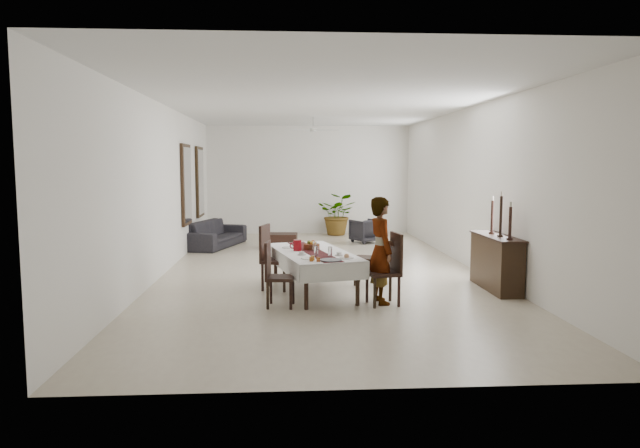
# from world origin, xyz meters

# --- Properties ---
(floor) EXTENTS (6.00, 12.00, 0.00)m
(floor) POSITION_xyz_m (0.00, 0.00, 0.00)
(floor) COLOR beige
(floor) RESTS_ON ground
(ceiling) EXTENTS (6.00, 12.00, 0.02)m
(ceiling) POSITION_xyz_m (0.00, 0.00, 3.20)
(ceiling) COLOR white
(ceiling) RESTS_ON wall_back
(wall_back) EXTENTS (6.00, 0.02, 3.20)m
(wall_back) POSITION_xyz_m (0.00, 6.00, 1.60)
(wall_back) COLOR white
(wall_back) RESTS_ON floor
(wall_front) EXTENTS (6.00, 0.02, 3.20)m
(wall_front) POSITION_xyz_m (0.00, -6.00, 1.60)
(wall_front) COLOR white
(wall_front) RESTS_ON floor
(wall_left) EXTENTS (0.02, 12.00, 3.20)m
(wall_left) POSITION_xyz_m (-3.00, 0.00, 1.60)
(wall_left) COLOR white
(wall_left) RESTS_ON floor
(wall_right) EXTENTS (0.02, 12.00, 3.20)m
(wall_right) POSITION_xyz_m (3.00, 0.00, 1.60)
(wall_right) COLOR white
(wall_right) RESTS_ON floor
(dining_table_top) EXTENTS (1.35, 2.28, 0.04)m
(dining_table_top) POSITION_xyz_m (-0.26, -1.99, 0.64)
(dining_table_top) COLOR black
(dining_table_top) RESTS_ON table_leg_fl
(table_leg_fl) EXTENTS (0.07, 0.07, 0.62)m
(table_leg_fl) POSITION_xyz_m (-0.41, -3.06, 0.31)
(table_leg_fl) COLOR black
(table_leg_fl) RESTS_ON floor
(table_leg_fr) EXTENTS (0.07, 0.07, 0.62)m
(table_leg_fr) POSITION_xyz_m (0.35, -2.88, 0.31)
(table_leg_fr) COLOR black
(table_leg_fr) RESTS_ON floor
(table_leg_bl) EXTENTS (0.07, 0.07, 0.62)m
(table_leg_bl) POSITION_xyz_m (-0.87, -1.10, 0.31)
(table_leg_bl) COLOR black
(table_leg_bl) RESTS_ON floor
(table_leg_br) EXTENTS (0.07, 0.07, 0.62)m
(table_leg_br) POSITION_xyz_m (-0.12, -0.92, 0.31)
(table_leg_br) COLOR black
(table_leg_br) RESTS_ON floor
(tablecloth_top) EXTENTS (1.55, 2.47, 0.01)m
(tablecloth_top) POSITION_xyz_m (-0.26, -1.99, 0.67)
(tablecloth_top) COLOR white
(tablecloth_top) RESTS_ON dining_table_top
(tablecloth_drape_left) EXTENTS (0.54, 2.23, 0.27)m
(tablecloth_drape_left) POSITION_xyz_m (-0.77, -2.11, 0.54)
(tablecloth_drape_left) COLOR white
(tablecloth_drape_left) RESTS_ON dining_table_top
(tablecloth_drape_right) EXTENTS (0.54, 2.23, 0.27)m
(tablecloth_drape_right) POSITION_xyz_m (0.24, -1.87, 0.54)
(tablecloth_drape_right) COLOR white
(tablecloth_drape_right) RESTS_ON dining_table_top
(tablecloth_drape_near) EXTENTS (1.02, 0.25, 0.27)m
(tablecloth_drape_near) POSITION_xyz_m (0.00, -3.10, 0.54)
(tablecloth_drape_near) COLOR silver
(tablecloth_drape_near) RESTS_ON dining_table_top
(tablecloth_drape_far) EXTENTS (1.02, 0.25, 0.27)m
(tablecloth_drape_far) POSITION_xyz_m (-0.52, -0.88, 0.54)
(tablecloth_drape_far) COLOR white
(tablecloth_drape_far) RESTS_ON dining_table_top
(table_runner) EXTENTS (0.81, 2.23, 0.00)m
(table_runner) POSITION_xyz_m (-0.26, -1.99, 0.68)
(table_runner) COLOR #511719
(table_runner) RESTS_ON tablecloth_top
(red_pitcher) EXTENTS (0.16, 0.16, 0.18)m
(red_pitcher) POSITION_xyz_m (-0.51, -1.91, 0.76)
(red_pitcher) COLOR maroon
(red_pitcher) RESTS_ON tablecloth_top
(pitcher_handle) EXTENTS (0.11, 0.04, 0.11)m
(pitcher_handle) POSITION_xyz_m (-0.58, -1.93, 0.76)
(pitcher_handle) COLOR maroon
(pitcher_handle) RESTS_ON red_pitcher
(wine_glass_near) EXTENTS (0.06, 0.06, 0.15)m
(wine_glass_near) POSITION_xyz_m (-0.02, -2.53, 0.75)
(wine_glass_near) COLOR white
(wine_glass_near) RESTS_ON tablecloth_top
(wine_glass_mid) EXTENTS (0.06, 0.06, 0.15)m
(wine_glass_mid) POSITION_xyz_m (-0.23, -2.49, 0.75)
(wine_glass_mid) COLOR silver
(wine_glass_mid) RESTS_ON tablecloth_top
(wine_glass_far) EXTENTS (0.06, 0.06, 0.15)m
(wine_glass_far) POSITION_xyz_m (-0.23, -1.94, 0.75)
(wine_glass_far) COLOR white
(wine_glass_far) RESTS_ON tablecloth_top
(teacup_right) EXTENTS (0.08, 0.08, 0.05)m
(teacup_right) POSITION_xyz_m (0.12, -2.45, 0.70)
(teacup_right) COLOR silver
(teacup_right) RESTS_ON saucer_right
(saucer_right) EXTENTS (0.13, 0.13, 0.01)m
(saucer_right) POSITION_xyz_m (0.12, -2.45, 0.68)
(saucer_right) COLOR silver
(saucer_right) RESTS_ON tablecloth_top
(teacup_left) EXTENTS (0.08, 0.08, 0.05)m
(teacup_left) POSITION_xyz_m (-0.45, -2.35, 0.70)
(teacup_left) COLOR silver
(teacup_left) RESTS_ON saucer_left
(saucer_left) EXTENTS (0.13, 0.13, 0.01)m
(saucer_left) POSITION_xyz_m (-0.45, -2.35, 0.68)
(saucer_left) COLOR silver
(saucer_left) RESTS_ON tablecloth_top
(plate_near_right) EXTENTS (0.21, 0.21, 0.01)m
(plate_near_right) POSITION_xyz_m (0.21, -2.70, 0.68)
(plate_near_right) COLOR silver
(plate_near_right) RESTS_ON tablecloth_top
(bread_near_right) EXTENTS (0.08, 0.08, 0.08)m
(bread_near_right) POSITION_xyz_m (0.21, -2.70, 0.71)
(bread_near_right) COLOR tan
(bread_near_right) RESTS_ON plate_near_right
(plate_near_left) EXTENTS (0.21, 0.21, 0.01)m
(plate_near_left) POSITION_xyz_m (-0.37, -2.70, 0.68)
(plate_near_left) COLOR white
(plate_near_left) RESTS_ON tablecloth_top
(plate_far_left) EXTENTS (0.21, 0.21, 0.01)m
(plate_far_left) POSITION_xyz_m (-0.65, -1.58, 0.68)
(plate_far_left) COLOR silver
(plate_far_left) RESTS_ON tablecloth_top
(serving_tray) EXTENTS (0.32, 0.32, 0.02)m
(serving_tray) POSITION_xyz_m (-0.05, -2.90, 0.68)
(serving_tray) COLOR #3F4044
(serving_tray) RESTS_ON tablecloth_top
(jam_jar_a) EXTENTS (0.06, 0.06, 0.07)m
(jam_jar_a) POSITION_xyz_m (-0.23, -2.97, 0.71)
(jam_jar_a) COLOR #944015
(jam_jar_a) RESTS_ON tablecloth_top
(jam_jar_b) EXTENTS (0.06, 0.06, 0.07)m
(jam_jar_b) POSITION_xyz_m (-0.33, -2.94, 0.71)
(jam_jar_b) COLOR #984D16
(jam_jar_b) RESTS_ON tablecloth_top
(jam_jar_c) EXTENTS (0.06, 0.06, 0.07)m
(jam_jar_c) POSITION_xyz_m (-0.31, -2.84, 0.71)
(jam_jar_c) COLOR #985D16
(jam_jar_c) RESTS_ON tablecloth_top
(fruit_basket) EXTENTS (0.27, 0.27, 0.09)m
(fruit_basket) POSITION_xyz_m (-0.27, -1.76, 0.72)
(fruit_basket) COLOR brown
(fruit_basket) RESTS_ON tablecloth_top
(fruit_red) EXTENTS (0.08, 0.08, 0.08)m
(fruit_red) POSITION_xyz_m (-0.25, -1.74, 0.79)
(fruit_red) COLOR maroon
(fruit_red) RESTS_ON fruit_basket
(fruit_green) EXTENTS (0.07, 0.07, 0.07)m
(fruit_green) POSITION_xyz_m (-0.31, -1.75, 0.79)
(fruit_green) COLOR #5D7623
(fruit_green) RESTS_ON fruit_basket
(fruit_yellow) EXTENTS (0.07, 0.07, 0.07)m
(fruit_yellow) POSITION_xyz_m (-0.26, -1.81, 0.79)
(fruit_yellow) COLOR gold
(fruit_yellow) RESTS_ON fruit_basket
(chair_right_near_seat) EXTENTS (0.52, 0.52, 0.05)m
(chair_right_near_seat) POSITION_xyz_m (0.73, -2.84, 0.47)
(chair_right_near_seat) COLOR black
(chair_right_near_seat) RESTS_ON chair_right_near_leg_fl
(chair_right_near_leg_fl) EXTENTS (0.05, 0.05, 0.44)m
(chair_right_near_leg_fl) POSITION_xyz_m (0.94, -2.99, 0.22)
(chair_right_near_leg_fl) COLOR black
(chair_right_near_leg_fl) RESTS_ON floor
(chair_right_near_leg_fr) EXTENTS (0.05, 0.05, 0.44)m
(chair_right_near_leg_fr) POSITION_xyz_m (0.88, -2.63, 0.22)
(chair_right_near_leg_fr) COLOR black
(chair_right_near_leg_fr) RESTS_ON floor
(chair_right_near_leg_bl) EXTENTS (0.05, 0.05, 0.44)m
(chair_right_near_leg_bl) POSITION_xyz_m (0.58, -3.05, 0.22)
(chair_right_near_leg_bl) COLOR black
(chair_right_near_leg_bl) RESTS_ON floor
(chair_right_near_leg_br) EXTENTS (0.05, 0.05, 0.44)m
(chair_right_near_leg_br) POSITION_xyz_m (0.52, -2.69, 0.22)
(chair_right_near_leg_br) COLOR black
(chair_right_near_leg_br) RESTS_ON floor
(chair_right_near_back) EXTENTS (0.11, 0.45, 0.57)m
(chair_right_near_back) POSITION_xyz_m (0.93, -2.81, 0.78)
(chair_right_near_back) COLOR black
(chair_right_near_back) RESTS_ON chair_right_near_seat
(chair_right_far_seat) EXTENTS (0.55, 0.55, 0.05)m
(chair_right_far_seat) POSITION_xyz_m (0.71, -1.40, 0.45)
(chair_right_far_seat) COLOR black
(chair_right_far_seat) RESTS_ON chair_right_far_leg_fl
(chair_right_far_leg_fl) EXTENTS (0.06, 0.06, 0.43)m
(chair_right_far_leg_fl) POSITION_xyz_m (0.82, -1.63, 0.21)
(chair_right_far_leg_fl) COLOR black
(chair_right_far_leg_fl) RESTS_ON floor
(chair_right_far_leg_fr) EXTENTS (0.06, 0.06, 0.43)m
(chair_right_far_leg_fr) POSITION_xyz_m (0.93, -1.29, 0.21)
(chair_right_far_leg_fr) COLOR black
(chair_right_far_leg_fr) RESTS_ON floor
(chair_right_far_leg_bl) EXTENTS (0.06, 0.06, 0.43)m
(chair_right_far_leg_bl) POSITION_xyz_m (0.48, -1.51, 0.21)
(chair_right_far_leg_bl) COLOR black
(chair_right_far_leg_bl) RESTS_ON floor
(chair_right_far_leg_br) EXTENTS (0.06, 0.06, 0.43)m
(chair_right_far_leg_br) POSITION_xyz_m (0.60, -1.18, 0.21)
(chair_right_far_leg_br) COLOR black
(chair_right_far_leg_br) RESTS_ON floor
(chair_right_far_back) EXTENTS (0.18, 0.42, 0.55)m
(chair_right_far_back) POSITION_xyz_m (0.89, -1.47, 0.75)
(chair_right_far_back) COLOR black
(chair_right_far_back) RESTS_ON chair_right_far_seat
(chair_left_near_seat) EXTENTS (0.45, 0.45, 0.05)m
(chair_left_near_seat) POSITION_xyz_m (-0.77, -2.87, 0.42)
(chair_left_near_seat) COLOR black
(chair_left_near_seat) RESTS_ON chair_left_near_leg_fl
(chair_left_near_leg_fl) EXTENTS (0.05, 0.05, 0.40)m
(chair_left_near_leg_fl) POSITION_xyz_m (-0.92, -2.68, 0.20)
(chair_left_near_leg_fl) COLOR black
(chair_left_near_leg_fl) RESTS_ON floor
(chair_left_near_leg_fr) EXTENTS (0.05, 0.05, 0.40)m
(chair_left_near_leg_fr) POSITION_xyz_m (-0.96, -3.01, 0.20)
(chair_left_near_leg_fr) COLOR black
(chair_left_near_leg_fr) RESTS_ON floor
(chair_left_near_leg_bl) EXTENTS (0.05, 0.05, 0.40)m
(chair_left_near_leg_bl) POSITION_xyz_m (-0.59, -2.72, 0.20)
(chair_left_near_leg_bl) COLOR black
(chair_left_near_leg_bl) RESTS_ON floor
(chair_left_near_leg_br) EXTENTS (0.05, 0.05, 0.40)m
(chair_left_near_leg_br) POSITION_xyz_m (-0.63, -3.05, 0.20)
(chair_left_near_leg_br) COLOR black
(chair_left_near_leg_br) RESTS_ON floor
(chair_left_near_back) EXTENTS (0.08, 0.41, 0.52)m
(chair_left_near_back) POSITION_xyz_m (-0.96, -2.85, 0.70)
(chair_left_near_back) COLOR black
(chair_left_near_back) RESTS_ON chair_left_near_seat
(chair_left_far_seat) EXTENTS (0.57, 0.57, 0.05)m
(chair_left_far_seat) POSITION_xyz_m (-0.84, -1.70, 0.47)
(chair_left_far_seat) COLOR black
(chair_left_far_seat) RESTS_ON chair_left_far_leg_fl
(chair_left_far_leg_fl) EXTENTS (0.06, 0.06, 0.45)m
(chair_left_far_leg_fl) POSITION_xyz_m (-0.97, -1.47, 0.22)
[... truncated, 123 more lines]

